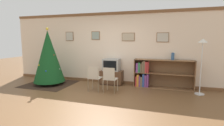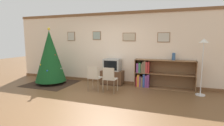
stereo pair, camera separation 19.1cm
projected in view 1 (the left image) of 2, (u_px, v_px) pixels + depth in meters
ground_plane at (88, 101)px, 4.80m from camera, size 24.00×24.00×0.00m
wall_back at (112, 48)px, 6.71m from camera, size 8.70×0.11×2.70m
area_rug at (50, 84)px, 6.64m from camera, size 1.73×1.63×0.01m
christmas_tree at (48, 56)px, 6.50m from camera, size 1.14×1.14×2.11m
tv_console at (112, 77)px, 6.57m from camera, size 0.82×0.45×0.53m
television at (112, 65)px, 6.50m from camera, size 0.61×0.43×0.45m
folding_chair_left at (94, 77)px, 5.66m from camera, size 0.40×0.40×0.82m
folding_chair_right at (110, 78)px, 5.50m from camera, size 0.40×0.40×0.82m
bookshelf at (152, 74)px, 6.14m from camera, size 2.00×0.36×0.99m
vase at (173, 56)px, 5.91m from camera, size 0.11×0.11×0.25m
standing_lamp at (202, 52)px, 5.22m from camera, size 0.28×0.28×1.71m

